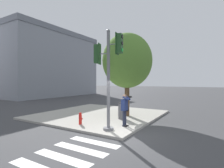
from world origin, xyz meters
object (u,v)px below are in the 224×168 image
(traffic_signal_pole, at_px, (108,68))
(fire_hydrant, at_px, (80,118))
(trash_bin, at_px, (122,111))
(street_tree, at_px, (127,61))
(person_photographer, at_px, (125,107))

(traffic_signal_pole, distance_m, fire_hydrant, 3.28)
(fire_hydrant, distance_m, trash_bin, 2.74)
(street_tree, bearing_deg, trash_bin, -170.36)
(fire_hydrant, relative_size, trash_bin, 0.64)
(person_photographer, height_order, trash_bin, person_photographer)
(street_tree, relative_size, fire_hydrant, 8.56)
(trash_bin, bearing_deg, fire_hydrant, 151.78)
(traffic_signal_pole, relative_size, trash_bin, 4.70)
(traffic_signal_pole, distance_m, person_photographer, 2.30)
(traffic_signal_pole, bearing_deg, trash_bin, 13.66)
(person_photographer, height_order, fire_hydrant, person_photographer)
(traffic_signal_pole, relative_size, person_photographer, 2.90)
(fire_hydrant, bearing_deg, person_photographer, -67.51)
(street_tree, distance_m, fire_hydrant, 5.03)
(person_photographer, distance_m, trash_bin, 1.82)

